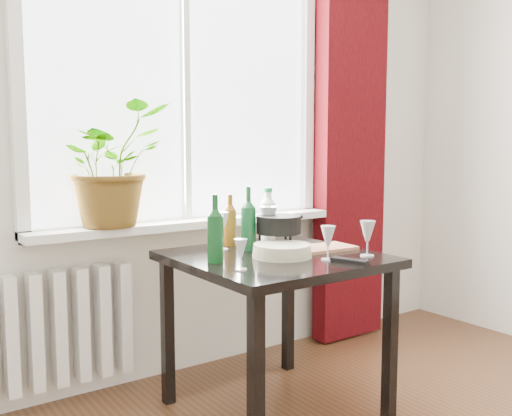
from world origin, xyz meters
TOP-DOWN VIEW (x-y plane):
  - window at (0.00, 2.22)m, footprint 1.72×0.08m
  - windowsill at (0.00, 2.15)m, footprint 1.72×0.20m
  - curtain at (1.12, 2.12)m, footprint 0.50×0.12m
  - radiator at (-0.75, 2.18)m, footprint 0.80×0.10m
  - table at (0.10, 1.55)m, footprint 0.85×0.85m
  - potted_plant at (-0.43, 2.15)m, footprint 0.66×0.62m
  - wine_bottle_left at (-0.21, 1.56)m, footprint 0.09×0.09m
  - wine_bottle_right at (0.07, 1.72)m, footprint 0.07×0.07m
  - bottle_amber at (0.06, 1.87)m, footprint 0.08×0.08m
  - cleaning_bottle at (0.30, 1.89)m, footprint 0.08×0.08m
  - wineglass_front_right at (0.21, 1.32)m, footprint 0.06×0.06m
  - wineglass_far_right at (0.41, 1.28)m, footprint 0.07×0.07m
  - wineglass_back_center at (0.17, 1.70)m, footprint 0.11×0.11m
  - wineglass_back_left at (-0.04, 1.79)m, footprint 0.10×0.10m
  - wineglass_front_left at (-0.21, 1.37)m, footprint 0.06×0.06m
  - plate_stack at (0.09, 1.49)m, footprint 0.35×0.35m
  - fondue_pot at (0.19, 1.64)m, footprint 0.26×0.24m
  - tv_remote at (0.24, 1.23)m, footprint 0.09×0.17m
  - cutting_board at (0.37, 1.52)m, footprint 0.29×0.20m

SIDE VIEW (x-z plane):
  - radiator at x=-0.75m, z-range 0.10..0.66m
  - table at x=0.10m, z-range 0.28..1.02m
  - cutting_board at x=0.37m, z-range 0.74..0.75m
  - tv_remote at x=0.24m, z-range 0.74..0.76m
  - plate_stack at x=0.09m, z-range 0.74..0.80m
  - wineglass_front_left at x=-0.21m, z-range 0.74..0.87m
  - wineglass_front_right at x=0.21m, z-range 0.74..0.89m
  - wineglass_far_right at x=0.41m, z-range 0.74..0.90m
  - fondue_pot at x=0.19m, z-range 0.74..0.90m
  - windowsill at x=0.00m, z-range 0.80..0.84m
  - wineglass_back_left at x=-0.04m, z-range 0.74..0.93m
  - wineglass_back_center at x=0.17m, z-range 0.74..0.95m
  - bottle_amber at x=0.06m, z-range 0.74..1.00m
  - cleaning_bottle at x=0.30m, z-range 0.74..1.02m
  - wine_bottle_left at x=-0.21m, z-range 0.74..1.03m
  - wine_bottle_right at x=0.07m, z-range 0.74..1.04m
  - potted_plant at x=-0.43m, z-range 0.84..1.44m
  - curtain at x=1.12m, z-range 0.01..2.58m
  - window at x=0.00m, z-range 0.79..2.41m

